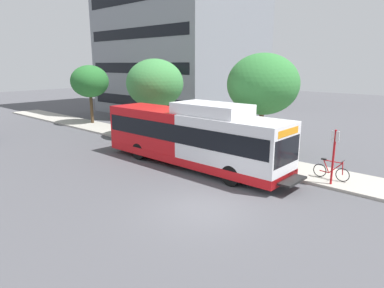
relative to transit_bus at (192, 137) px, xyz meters
The scene contains 8 objects.
ground_plane 5.74m from the transit_bus, 137.21° to the left, with size 120.00×120.00×0.00m, color #4C4C51.
sidewalk_curb 3.81m from the transit_bus, 30.02° to the left, with size 3.00×56.00×0.14m, color #A8A399.
transit_bus is the anchor object (origin of this frame).
bus_stop_sign_pole 7.35m from the transit_bus, 75.23° to the right, with size 0.10×0.36×2.60m.
bicycle_parked 7.39m from the transit_bus, 69.40° to the right, with size 0.52×1.76×1.02m.
street_tree_near_stop 5.34m from the transit_bus, 24.85° to the right, with size 4.24×4.24×6.14m.
street_tree_mid_block 8.40m from the transit_bus, 62.40° to the left, with size 4.32×4.32×5.90m.
street_tree_far_block 16.75m from the transit_bus, 77.08° to the left, with size 3.49×3.49×5.41m.
Camera 1 is at (-9.60, -7.98, 5.64)m, focal length 31.51 mm.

